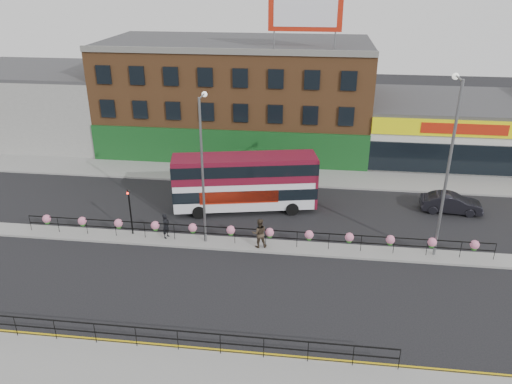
# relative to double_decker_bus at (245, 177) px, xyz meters

# --- Properties ---
(ground) EXTENTS (120.00, 120.00, 0.00)m
(ground) POSITION_rel_double_decker_bus_xyz_m (1.07, -5.29, -2.58)
(ground) COLOR black
(ground) RESTS_ON ground
(north_pavement) EXTENTS (60.00, 4.00, 0.15)m
(north_pavement) POSITION_rel_double_decker_bus_xyz_m (1.07, 6.71, -2.50)
(north_pavement) COLOR gray
(north_pavement) RESTS_ON ground
(median) EXTENTS (60.00, 1.60, 0.15)m
(median) POSITION_rel_double_decker_bus_xyz_m (1.07, -5.29, -2.50)
(median) COLOR gray
(median) RESTS_ON ground
(yellow_line_inner) EXTENTS (60.00, 0.10, 0.01)m
(yellow_line_inner) POSITION_rel_double_decker_bus_xyz_m (1.07, -14.99, -2.57)
(yellow_line_inner) COLOR gold
(yellow_line_inner) RESTS_ON ground
(yellow_line_outer) EXTENTS (60.00, 0.10, 0.01)m
(yellow_line_outer) POSITION_rel_double_decker_bus_xyz_m (1.07, -15.17, -2.57)
(yellow_line_outer) COLOR gold
(yellow_line_outer) RESTS_ON ground
(brick_building) EXTENTS (25.00, 12.21, 10.30)m
(brick_building) POSITION_rel_double_decker_bus_xyz_m (-2.93, 14.67, 2.55)
(brick_building) COLOR brown
(brick_building) RESTS_ON ground
(supermarket) EXTENTS (15.00, 12.25, 5.30)m
(supermarket) POSITION_rel_double_decker_bus_xyz_m (17.07, 14.61, 0.07)
(supermarket) COLOR silver
(supermarket) RESTS_ON ground
(warehouse_west) EXTENTS (15.50, 12.00, 7.30)m
(warehouse_west) POSITION_rel_double_decker_bus_xyz_m (-23.18, 14.71, 1.07)
(warehouse_west) COLOR gray
(warehouse_west) RESTS_ON ground
(billboard) EXTENTS (6.00, 0.29, 4.40)m
(billboard) POSITION_rel_double_decker_bus_xyz_m (3.57, 9.70, 10.60)
(billboard) COLOR #B2200C
(billboard) RESTS_ON brick_building
(median_railing) EXTENTS (30.04, 0.56, 1.23)m
(median_railing) POSITION_rel_double_decker_bus_xyz_m (1.07, -5.29, -1.53)
(median_railing) COLOR black
(median_railing) RESTS_ON median
(south_railing) EXTENTS (20.04, 0.05, 1.12)m
(south_railing) POSITION_rel_double_decker_bus_xyz_m (-0.93, -15.39, -1.62)
(south_railing) COLOR black
(south_railing) RESTS_ON south_pavement
(double_decker_bus) EXTENTS (10.67, 4.50, 4.20)m
(double_decker_bus) POSITION_rel_double_decker_bus_xyz_m (0.00, 0.00, 0.00)
(double_decker_bus) COLOR white
(double_decker_bus) RESTS_ON ground
(car) EXTENTS (2.09, 4.53, 1.42)m
(car) POSITION_rel_double_decker_bus_xyz_m (15.00, 1.47, -1.87)
(car) COLOR black
(car) RESTS_ON ground
(pedestrian_a) EXTENTS (0.84, 0.74, 1.69)m
(pedestrian_a) POSITION_rel_double_decker_bus_xyz_m (-4.54, -5.08, -1.58)
(pedestrian_a) COLOR black
(pedestrian_a) RESTS_ON median
(pedestrian_b) EXTENTS (1.26, 1.14, 1.95)m
(pedestrian_b) POSITION_rel_double_decker_bus_xyz_m (1.69, -5.53, -1.45)
(pedestrian_b) COLOR #3E3225
(pedestrian_b) RESTS_ON median
(lamp_column_west) EXTENTS (0.34, 1.67, 9.50)m
(lamp_column_west) POSITION_rel_double_decker_bus_xyz_m (-1.87, -5.00, 3.20)
(lamp_column_west) COLOR slate
(lamp_column_west) RESTS_ON median
(lamp_column_east) EXTENTS (0.39, 1.91, 10.88)m
(lamp_column_east) POSITION_rel_double_decker_bus_xyz_m (12.57, -4.85, 4.02)
(lamp_column_east) COLOR slate
(lamp_column_east) RESTS_ON median
(traffic_light_median) EXTENTS (0.15, 0.28, 3.65)m
(traffic_light_median) POSITION_rel_double_decker_bus_xyz_m (-6.93, -4.90, -0.11)
(traffic_light_median) COLOR black
(traffic_light_median) RESTS_ON median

